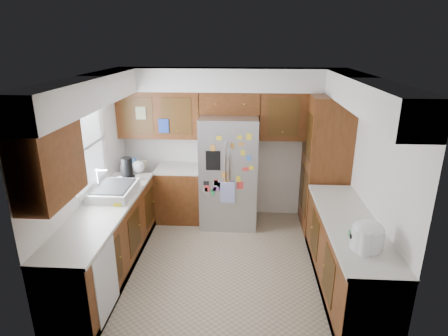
{
  "coord_description": "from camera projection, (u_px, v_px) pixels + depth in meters",
  "views": [
    {
      "loc": [
        0.27,
        -4.46,
        2.92
      ],
      "look_at": [
        -0.03,
        0.35,
        1.25
      ],
      "focal_mm": 30.0,
      "sensor_mm": 36.0,
      "label": 1
    }
  ],
  "objects": [
    {
      "name": "rice_cooker",
      "position": [
        367.0,
        235.0,
        3.74
      ],
      "size": [
        0.33,
        0.32,
        0.28
      ],
      "color": "white",
      "rests_on": "right_counter_run"
    },
    {
      "name": "room_shell",
      "position": [
        218.0,
        127.0,
        4.93
      ],
      "size": [
        3.64,
        3.24,
        2.52
      ],
      "color": "white",
      "rests_on": "ground"
    },
    {
      "name": "bridge_cabinet",
      "position": [
        230.0,
        102.0,
        5.88
      ],
      "size": [
        0.96,
        0.34,
        0.35
      ],
      "primitive_type": "cube",
      "color": "#49270E",
      "rests_on": "fridge"
    },
    {
      "name": "pantry",
      "position": [
        325.0,
        164.0,
        5.82
      ],
      "size": [
        0.6,
        0.9,
        2.15
      ],
      "primitive_type": "cube",
      "color": "#49270E",
      "rests_on": "ground"
    },
    {
      "name": "right_counter_run",
      "position": [
        346.0,
        258.0,
        4.5
      ],
      "size": [
        0.63,
        2.25,
        0.92
      ],
      "color": "#49270E",
      "rests_on": "ground"
    },
    {
      "name": "paper_towel",
      "position": [
        365.0,
        243.0,
        3.62
      ],
      "size": [
        0.11,
        0.11,
        0.25
      ],
      "primitive_type": "cylinder",
      "color": "white",
      "rests_on": "right_counter_run"
    },
    {
      "name": "left_counter_clutter",
      "position": [
        132.0,
        169.0,
        5.69
      ],
      "size": [
        0.33,
        0.79,
        0.38
      ],
      "color": "black",
      "rests_on": "left_counter_run"
    },
    {
      "name": "fridge_top_items",
      "position": [
        235.0,
        83.0,
        5.75
      ],
      "size": [
        0.8,
        0.3,
        0.26
      ],
      "color": "blue",
      "rests_on": "bridge_cabinet"
    },
    {
      "name": "left_counter_run",
      "position": [
        126.0,
        230.0,
        5.14
      ],
      "size": [
        1.36,
        3.2,
        0.92
      ],
      "color": "#49270E",
      "rests_on": "ground"
    },
    {
      "name": "floor",
      "position": [
        224.0,
        262.0,
        5.18
      ],
      "size": [
        3.6,
        3.6,
        0.0
      ],
      "primitive_type": "plane",
      "color": "tan",
      "rests_on": "ground"
    },
    {
      "name": "sink_assembly",
      "position": [
        114.0,
        190.0,
        5.03
      ],
      "size": [
        0.52,
        0.71,
        0.37
      ],
      "color": "silver",
      "rests_on": "left_counter_run"
    },
    {
      "name": "fridge",
      "position": [
        229.0,
        171.0,
        6.02
      ],
      "size": [
        0.9,
        0.79,
        1.8
      ],
      "color": "#A3A4A9",
      "rests_on": "ground"
    }
  ]
}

